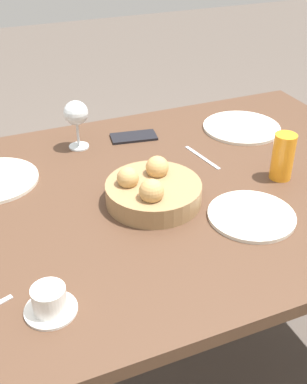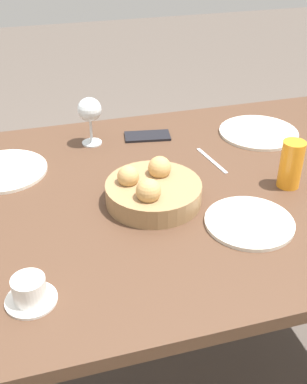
{
  "view_description": "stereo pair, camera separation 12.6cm",
  "coord_description": "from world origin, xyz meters",
  "px_view_note": "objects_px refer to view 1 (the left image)",
  "views": [
    {
      "loc": [
        0.46,
        1.02,
        1.43
      ],
      "look_at": [
        0.05,
        0.05,
        0.75
      ],
      "focal_mm": 45.0,
      "sensor_mm": 36.0,
      "label": 1
    },
    {
      "loc": [
        0.34,
        1.07,
        1.43
      ],
      "look_at": [
        0.05,
        0.05,
        0.75
      ],
      "focal_mm": 45.0,
      "sensor_mm": 36.0,
      "label": 2
    }
  ],
  "objects_px": {
    "plate_near_left": "(242,127)",
    "coffee_cup": "(50,301)",
    "plate_far_center": "(251,216)",
    "knife_silver": "(202,157)",
    "wine_glass": "(76,115)",
    "cell_phone": "(134,137)",
    "bread_basket": "(152,191)",
    "juice_glass": "(283,157)"
  },
  "relations": [
    {
      "from": "plate_far_center",
      "to": "knife_silver",
      "type": "distance_m",
      "value": 0.33
    },
    {
      "from": "juice_glass",
      "to": "coffee_cup",
      "type": "bearing_deg",
      "value": 19.43
    },
    {
      "from": "juice_glass",
      "to": "wine_glass",
      "type": "relative_size",
      "value": 0.87
    },
    {
      "from": "wine_glass",
      "to": "coffee_cup",
      "type": "distance_m",
      "value": 0.71
    },
    {
      "from": "plate_near_left",
      "to": "plate_far_center",
      "type": "xyz_separation_m",
      "value": [
        0.25,
        0.46,
        0.0
      ]
    },
    {
      "from": "coffee_cup",
      "to": "juice_glass",
      "type": "bearing_deg",
      "value": -160.57
    },
    {
      "from": "knife_silver",
      "to": "cell_phone",
      "type": "height_order",
      "value": "cell_phone"
    },
    {
      "from": "coffee_cup",
      "to": "cell_phone",
      "type": "relative_size",
      "value": 0.66
    },
    {
      "from": "plate_near_left",
      "to": "knife_silver",
      "type": "xyz_separation_m",
      "value": [
        0.22,
        0.13,
        -0.0
      ]
    },
    {
      "from": "coffee_cup",
      "to": "knife_silver",
      "type": "xyz_separation_m",
      "value": [
        -0.57,
        -0.44,
        -0.02
      ]
    },
    {
      "from": "coffee_cup",
      "to": "bread_basket",
      "type": "bearing_deg",
      "value": -140.08
    },
    {
      "from": "cell_phone",
      "to": "bread_basket",
      "type": "bearing_deg",
      "value": 76.64
    },
    {
      "from": "knife_silver",
      "to": "wine_glass",
      "type": "bearing_deg",
      "value": -33.17
    },
    {
      "from": "plate_far_center",
      "to": "coffee_cup",
      "type": "height_order",
      "value": "coffee_cup"
    },
    {
      "from": "wine_glass",
      "to": "coffee_cup",
      "type": "relative_size",
      "value": 1.47
    },
    {
      "from": "bread_basket",
      "to": "juice_glass",
      "type": "bearing_deg",
      "value": 176.16
    },
    {
      "from": "plate_far_center",
      "to": "wine_glass",
      "type": "relative_size",
      "value": 1.42
    },
    {
      "from": "wine_glass",
      "to": "cell_phone",
      "type": "height_order",
      "value": "wine_glass"
    },
    {
      "from": "wine_glass",
      "to": "knife_silver",
      "type": "distance_m",
      "value": 0.41
    },
    {
      "from": "knife_silver",
      "to": "cell_phone",
      "type": "xyz_separation_m",
      "value": [
        0.15,
        -0.21,
        0.0
      ]
    },
    {
      "from": "plate_far_center",
      "to": "juice_glass",
      "type": "relative_size",
      "value": 1.64
    },
    {
      "from": "cell_phone",
      "to": "knife_silver",
      "type": "bearing_deg",
      "value": 124.66
    },
    {
      "from": "plate_near_left",
      "to": "coffee_cup",
      "type": "height_order",
      "value": "coffee_cup"
    },
    {
      "from": "bread_basket",
      "to": "coffee_cup",
      "type": "bearing_deg",
      "value": 39.92
    },
    {
      "from": "bread_basket",
      "to": "juice_glass",
      "type": "relative_size",
      "value": 1.87
    },
    {
      "from": "plate_near_left",
      "to": "cell_phone",
      "type": "bearing_deg",
      "value": -11.89
    },
    {
      "from": "bread_basket",
      "to": "cell_phone",
      "type": "xyz_separation_m",
      "value": [
        -0.09,
        -0.37,
        -0.03
      ]
    },
    {
      "from": "wine_glass",
      "to": "juice_glass",
      "type": "bearing_deg",
      "value": 139.87
    },
    {
      "from": "juice_glass",
      "to": "wine_glass",
      "type": "height_order",
      "value": "wine_glass"
    },
    {
      "from": "plate_far_center",
      "to": "knife_silver",
      "type": "xyz_separation_m",
      "value": [
        -0.03,
        -0.33,
        -0.0
      ]
    },
    {
      "from": "juice_glass",
      "to": "cell_phone",
      "type": "xyz_separation_m",
      "value": [
        0.3,
        -0.4,
        -0.06
      ]
    },
    {
      "from": "bread_basket",
      "to": "plate_near_left",
      "type": "height_order",
      "value": "bread_basket"
    },
    {
      "from": "plate_near_left",
      "to": "coffee_cup",
      "type": "xyz_separation_m",
      "value": [
        0.79,
        0.58,
        0.02
      ]
    },
    {
      "from": "plate_far_center",
      "to": "juice_glass",
      "type": "distance_m",
      "value": 0.24
    },
    {
      "from": "juice_glass",
      "to": "cell_phone",
      "type": "height_order",
      "value": "juice_glass"
    },
    {
      "from": "bread_basket",
      "to": "juice_glass",
      "type": "distance_m",
      "value": 0.39
    },
    {
      "from": "wine_glass",
      "to": "cell_phone",
      "type": "bearing_deg",
      "value": 178.23
    },
    {
      "from": "plate_near_left",
      "to": "knife_silver",
      "type": "relative_size",
      "value": 1.56
    },
    {
      "from": "bread_basket",
      "to": "cell_phone",
      "type": "height_order",
      "value": "bread_basket"
    },
    {
      "from": "bread_basket",
      "to": "wine_glass",
      "type": "xyz_separation_m",
      "value": [
        0.1,
        -0.38,
        0.08
      ]
    },
    {
      "from": "cell_phone",
      "to": "wine_glass",
      "type": "bearing_deg",
      "value": -1.77
    },
    {
      "from": "juice_glass",
      "to": "knife_silver",
      "type": "height_order",
      "value": "juice_glass"
    }
  ]
}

